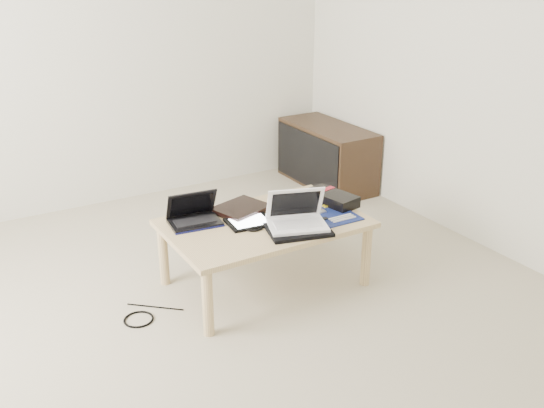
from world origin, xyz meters
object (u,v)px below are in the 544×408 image
white_laptop (297,218)px  gpu_box (332,198)px  netbook (194,216)px  coffee_table (265,229)px  media_cabinet (326,156)px

white_laptop → gpu_box: white_laptop is taller
netbook → coffee_table: bearing=-27.2°
coffee_table → netbook: (-0.35, 0.18, 0.09)m
gpu_box → coffee_table: bearing=-177.5°
coffee_table → white_laptop: white_laptop is taller
coffee_table → gpu_box: 0.49m
netbook → gpu_box: (0.83, -0.16, -0.01)m
media_cabinet → netbook: bearing=-148.2°
media_cabinet → netbook: 1.91m
coffee_table → gpu_box: size_ratio=3.26×
gpu_box → white_laptop: bearing=-152.9°
netbook → white_laptop: size_ratio=0.82×
media_cabinet → white_laptop: 1.80m
netbook → gpu_box: bearing=-10.8°
coffee_table → media_cabinet: size_ratio=1.22×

